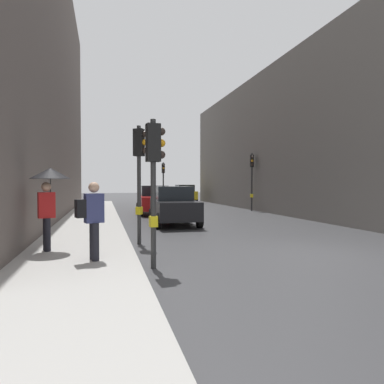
{
  "coord_description": "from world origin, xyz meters",
  "views": [
    {
      "loc": [
        -5.49,
        -7.92,
        1.9
      ],
      "look_at": [
        -0.71,
        10.12,
        1.42
      ],
      "focal_mm": 31.38,
      "sensor_mm": 36.0,
      "label": 1
    }
  ],
  "objects_px": {
    "traffic_light_far_median": "(163,176)",
    "car_yellow_taxi": "(184,193)",
    "pedestrian_with_umbrella": "(49,186)",
    "car_dark_suv": "(174,205)",
    "car_red_sedan": "(154,200)",
    "traffic_light_mid_street": "(252,171)",
    "traffic_light_near_right": "(140,163)",
    "pedestrian_with_grey_backpack": "(92,216)",
    "traffic_light_near_left": "(154,166)"
  },
  "relations": [
    {
      "from": "car_red_sedan",
      "to": "pedestrian_with_grey_backpack",
      "type": "bearing_deg",
      "value": -104.37
    },
    {
      "from": "traffic_light_far_median",
      "to": "car_yellow_taxi",
      "type": "xyz_separation_m",
      "value": [
        2.82,
        3.77,
        -1.71
      ]
    },
    {
      "from": "traffic_light_mid_street",
      "to": "traffic_light_near_right",
      "type": "height_order",
      "value": "traffic_light_mid_street"
    },
    {
      "from": "traffic_light_near_left",
      "to": "pedestrian_with_grey_backpack",
      "type": "height_order",
      "value": "traffic_light_near_left"
    },
    {
      "from": "traffic_light_mid_street",
      "to": "traffic_light_near_right",
      "type": "distance_m",
      "value": 13.91
    },
    {
      "from": "traffic_light_mid_street",
      "to": "car_red_sedan",
      "type": "xyz_separation_m",
      "value": [
        -6.85,
        -0.54,
        -1.85
      ]
    },
    {
      "from": "traffic_light_near_left",
      "to": "traffic_light_mid_street",
      "type": "bearing_deg",
      "value": 57.55
    },
    {
      "from": "traffic_light_far_median",
      "to": "car_yellow_taxi",
      "type": "height_order",
      "value": "traffic_light_far_median"
    },
    {
      "from": "traffic_light_near_left",
      "to": "car_red_sedan",
      "type": "bearing_deg",
      "value": 81.69
    },
    {
      "from": "pedestrian_with_umbrella",
      "to": "car_yellow_taxi",
      "type": "bearing_deg",
      "value": 68.63
    },
    {
      "from": "car_red_sedan",
      "to": "traffic_light_far_median",
      "type": "bearing_deg",
      "value": 76.31
    },
    {
      "from": "pedestrian_with_grey_backpack",
      "to": "traffic_light_near_left",
      "type": "bearing_deg",
      "value": -18.05
    },
    {
      "from": "car_yellow_taxi",
      "to": "pedestrian_with_umbrella",
      "type": "height_order",
      "value": "pedestrian_with_umbrella"
    },
    {
      "from": "traffic_light_mid_street",
      "to": "car_red_sedan",
      "type": "bearing_deg",
      "value": -175.5
    },
    {
      "from": "car_red_sedan",
      "to": "pedestrian_with_grey_backpack",
      "type": "height_order",
      "value": "pedestrian_with_grey_backpack"
    },
    {
      "from": "car_yellow_taxi",
      "to": "car_red_sedan",
      "type": "bearing_deg",
      "value": -111.64
    },
    {
      "from": "pedestrian_with_grey_backpack",
      "to": "car_dark_suv",
      "type": "bearing_deg",
      "value": 65.18
    },
    {
      "from": "traffic_light_far_median",
      "to": "pedestrian_with_grey_backpack",
      "type": "relative_size",
      "value": 2.12
    },
    {
      "from": "traffic_light_near_right",
      "to": "traffic_light_far_median",
      "type": "distance_m",
      "value": 19.3
    },
    {
      "from": "traffic_light_near_right",
      "to": "pedestrian_with_umbrella",
      "type": "relative_size",
      "value": 1.72
    },
    {
      "from": "car_dark_suv",
      "to": "traffic_light_far_median",
      "type": "bearing_deg",
      "value": 81.95
    },
    {
      "from": "car_dark_suv",
      "to": "traffic_light_mid_street",
      "type": "bearing_deg",
      "value": 41.86
    },
    {
      "from": "car_red_sedan",
      "to": "car_yellow_taxi",
      "type": "bearing_deg",
      "value": 68.36
    },
    {
      "from": "traffic_light_near_left",
      "to": "pedestrian_with_grey_backpack",
      "type": "relative_size",
      "value": 1.88
    },
    {
      "from": "traffic_light_mid_street",
      "to": "car_red_sedan",
      "type": "relative_size",
      "value": 0.93
    },
    {
      "from": "traffic_light_near_left",
      "to": "car_yellow_taxi",
      "type": "relative_size",
      "value": 0.79
    },
    {
      "from": "traffic_light_mid_street",
      "to": "traffic_light_far_median",
      "type": "bearing_deg",
      "value": 120.37
    },
    {
      "from": "car_yellow_taxi",
      "to": "pedestrian_with_grey_backpack",
      "type": "bearing_deg",
      "value": -108.02
    },
    {
      "from": "traffic_light_near_left",
      "to": "pedestrian_with_grey_backpack",
      "type": "distance_m",
      "value": 1.81
    },
    {
      "from": "traffic_light_near_left",
      "to": "car_yellow_taxi",
      "type": "distance_m",
      "value": 26.64
    },
    {
      "from": "traffic_light_mid_street",
      "to": "car_dark_suv",
      "type": "distance_m",
      "value": 9.25
    },
    {
      "from": "traffic_light_mid_street",
      "to": "traffic_light_near_left",
      "type": "height_order",
      "value": "traffic_light_mid_street"
    },
    {
      "from": "pedestrian_with_umbrella",
      "to": "traffic_light_near_left",
      "type": "bearing_deg",
      "value": -37.48
    },
    {
      "from": "car_yellow_taxi",
      "to": "pedestrian_with_umbrella",
      "type": "xyz_separation_m",
      "value": [
        -9.32,
        -23.82,
        0.96
      ]
    },
    {
      "from": "car_dark_suv",
      "to": "pedestrian_with_umbrella",
      "type": "relative_size",
      "value": 2.0
    },
    {
      "from": "car_dark_suv",
      "to": "pedestrian_with_umbrella",
      "type": "bearing_deg",
      "value": -127.33
    },
    {
      "from": "traffic_light_near_right",
      "to": "traffic_light_near_left",
      "type": "bearing_deg",
      "value": -89.92
    },
    {
      "from": "car_red_sedan",
      "to": "pedestrian_with_umbrella",
      "type": "height_order",
      "value": "pedestrian_with_umbrella"
    },
    {
      "from": "traffic_light_mid_street",
      "to": "car_yellow_taxi",
      "type": "distance_m",
      "value": 12.17
    },
    {
      "from": "traffic_light_far_median",
      "to": "traffic_light_near_left",
      "type": "distance_m",
      "value": 22.3
    },
    {
      "from": "traffic_light_mid_street",
      "to": "car_yellow_taxi",
      "type": "bearing_deg",
      "value": 99.22
    },
    {
      "from": "traffic_light_far_median",
      "to": "car_red_sedan",
      "type": "relative_size",
      "value": 0.88
    },
    {
      "from": "car_dark_suv",
      "to": "car_yellow_taxi",
      "type": "height_order",
      "value": "same"
    },
    {
      "from": "car_dark_suv",
      "to": "car_yellow_taxi",
      "type": "relative_size",
      "value": 1.01
    },
    {
      "from": "pedestrian_with_umbrella",
      "to": "pedestrian_with_grey_backpack",
      "type": "relative_size",
      "value": 1.21
    },
    {
      "from": "traffic_light_far_median",
      "to": "car_dark_suv",
      "type": "height_order",
      "value": "traffic_light_far_median"
    },
    {
      "from": "car_red_sedan",
      "to": "car_yellow_taxi",
      "type": "relative_size",
      "value": 1.01
    },
    {
      "from": "traffic_light_near_right",
      "to": "traffic_light_near_left",
      "type": "xyz_separation_m",
      "value": [
        0.0,
        -3.06,
        -0.25
      ]
    },
    {
      "from": "traffic_light_far_median",
      "to": "car_dark_suv",
      "type": "xyz_separation_m",
      "value": [
        -2.0,
        -14.14,
        -1.71
      ]
    },
    {
      "from": "car_dark_suv",
      "to": "pedestrian_with_grey_backpack",
      "type": "relative_size",
      "value": 2.42
    }
  ]
}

